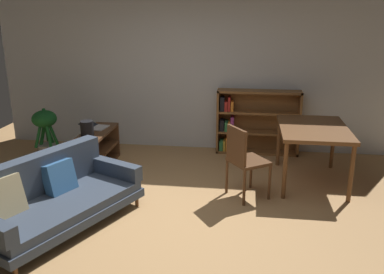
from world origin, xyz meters
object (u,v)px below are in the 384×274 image
potted_floor_plant (46,131)px  bookshelf (253,122)px  media_console (97,150)px  dining_table (313,133)px  open_laptop (95,126)px  desk_speaker (87,128)px  dining_chair_near (244,158)px  fabric_couch (52,197)px

potted_floor_plant → bookshelf: bookshelf is taller
media_console → dining_table: bearing=-2.7°
open_laptop → desk_speaker: desk_speaker is taller
potted_floor_plant → media_console: bearing=-14.2°
media_console → desk_speaker: size_ratio=5.11×
media_console → dining_chair_near: dining_chair_near is taller
open_laptop → bookshelf: bookshelf is taller
dining_table → dining_chair_near: dining_chair_near is taller
desk_speaker → bookshelf: 2.68m
media_console → potted_floor_plant: (-0.91, 0.23, 0.20)m
media_console → bookshelf: size_ratio=0.81×
media_console → dining_table: size_ratio=0.86×
open_laptop → dining_chair_near: dining_chair_near is taller
media_console → dining_chair_near: size_ratio=1.17×
media_console → open_laptop: size_ratio=2.63×
fabric_couch → bookshelf: size_ratio=1.51×
dining_table → desk_speaker: bearing=-179.3°
media_console → open_laptop: (-0.07, 0.21, 0.31)m
desk_speaker → bookshelf: bearing=26.8°
fabric_couch → bookshelf: (2.21, 2.78, 0.18)m
potted_floor_plant → dining_table: size_ratio=0.66×
desk_speaker → dining_table: size_ratio=0.17×
fabric_couch → potted_floor_plant: 2.24m
open_laptop → bookshelf: size_ratio=0.31×
open_laptop → potted_floor_plant: bearing=178.8°
potted_floor_plant → desk_speaker: bearing=-25.8°
media_console → desk_speaker: (-0.05, -0.18, 0.39)m
fabric_couch → media_console: bearing=94.2°
dining_table → dining_chair_near: 1.13m
fabric_couch → open_laptop: 1.99m
open_laptop → dining_chair_near: size_ratio=0.45×
open_laptop → dining_chair_near: (2.29, -0.99, -0.04)m
potted_floor_plant → bookshelf: size_ratio=0.62×
fabric_couch → dining_table: (3.00, 1.61, 0.38)m
media_console → open_laptop: bearing=109.3°
dining_chair_near → bookshelf: bookshelf is taller
open_laptop → bookshelf: (2.41, 0.81, -0.06)m
desk_speaker → media_console: bearing=75.2°
dining_chair_near → potted_floor_plant: bearing=162.1°
potted_floor_plant → open_laptop: bearing=-1.2°
open_laptop → bookshelf: 2.55m
desk_speaker → potted_floor_plant: 0.97m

